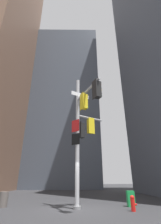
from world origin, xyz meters
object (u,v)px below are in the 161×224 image
(fire_hydrant, at_px, (133,203))
(newspaper_box, at_px, (131,199))
(signal_pole_assembly, at_px, (83,124))
(trash_bin, at_px, (3,199))

(fire_hydrant, bearing_deg, newspaper_box, 76.80)
(signal_pole_assembly, distance_m, newspaper_box, 5.48)
(signal_pole_assembly, distance_m, fire_hydrant, 5.18)
(fire_hydrant, distance_m, trash_bin, 7.55)
(trash_bin, bearing_deg, fire_hydrant, -11.14)
(signal_pole_assembly, relative_size, trash_bin, 10.04)
(signal_pole_assembly, height_order, newspaper_box, signal_pole_assembly)
(signal_pole_assembly, bearing_deg, fire_hydrant, -7.71)
(newspaper_box, bearing_deg, trash_bin, -178.83)
(fire_hydrant, height_order, trash_bin, trash_bin)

